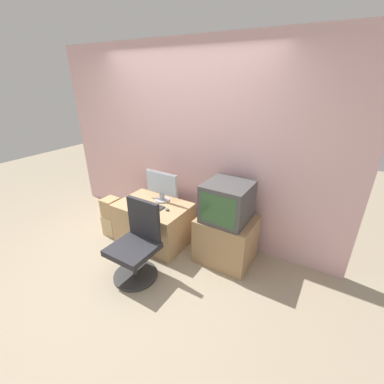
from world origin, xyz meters
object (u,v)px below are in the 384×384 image
keyboard (154,206)px  office_chair (137,246)px  mouse (167,210)px  main_monitor (162,186)px  crt_tv (227,202)px  cardboard_box_lower (113,224)px

keyboard → office_chair: size_ratio=0.34×
mouse → main_monitor: bearing=139.5°
crt_tv → office_chair: size_ratio=0.57×
mouse → office_chair: 0.63m
keyboard → crt_tv: 1.02m
crt_tv → cardboard_box_lower: (-1.66, -0.33, -0.66)m
mouse → office_chair: bearing=-89.9°
main_monitor → keyboard: size_ratio=1.65×
mouse → crt_tv: (0.75, 0.18, 0.23)m
crt_tv → cardboard_box_lower: 1.82m
main_monitor → cardboard_box_lower: size_ratio=1.63×
cardboard_box_lower → crt_tv: bearing=11.4°
main_monitor → office_chair: (0.24, -0.80, -0.41)m
mouse → cardboard_box_lower: size_ratio=0.18×
mouse → crt_tv: size_ratio=0.11×
cardboard_box_lower → mouse: bearing=9.6°
keyboard → mouse: mouse is taller
keyboard → cardboard_box_lower: (-0.68, -0.15, -0.42)m
main_monitor → cardboard_box_lower: main_monitor is taller
mouse → cardboard_box_lower: (-0.91, -0.15, -0.43)m
keyboard → office_chair: (0.23, -0.60, -0.19)m
keyboard → crt_tv: (0.97, 0.19, 0.24)m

